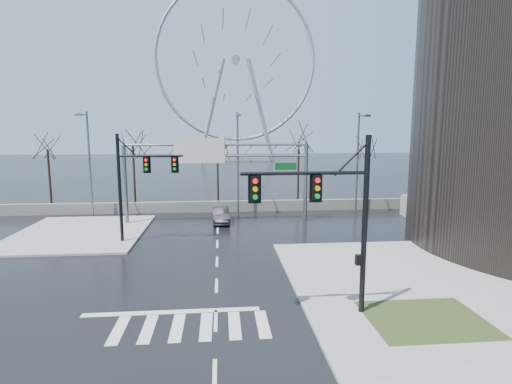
{
  "coord_description": "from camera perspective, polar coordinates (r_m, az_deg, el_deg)",
  "views": [
    {
      "loc": [
        0.28,
        -20.4,
        8.12
      ],
      "look_at": [
        2.73,
        6.76,
        4.0
      ],
      "focal_mm": 28.0,
      "sensor_mm": 36.0,
      "label": 1
    }
  ],
  "objects": [
    {
      "name": "streetlight_left",
      "position": [
        40.53,
        -22.87,
        4.76
      ],
      "size": [
        0.5,
        2.55,
        10.0
      ],
      "color": "slate",
      "rests_on": "ground"
    },
    {
      "name": "signal_mast_far",
      "position": [
        30.18,
        -16.89,
        1.97
      ],
      "size": [
        4.72,
        0.41,
        8.0
      ],
      "color": "black",
      "rests_on": "ground"
    },
    {
      "name": "sidewalk_right_ext",
      "position": [
        25.71,
        17.63,
        -10.06
      ],
      "size": [
        12.0,
        10.0,
        0.15
      ],
      "primitive_type": "cube",
      "color": "gray",
      "rests_on": "ground"
    },
    {
      "name": "signal_mast_near",
      "position": [
        17.38,
        11.2,
        -2.35
      ],
      "size": [
        5.52,
        0.41,
        8.0
      ],
      "color": "black",
      "rests_on": "ground"
    },
    {
      "name": "tree_center",
      "position": [
        45.0,
        -5.52,
        4.8
      ],
      "size": [
        3.25,
        3.25,
        6.5
      ],
      "color": "black",
      "rests_on": "ground"
    },
    {
      "name": "barrier_wall",
      "position": [
        41.1,
        -5.46,
        -2.06
      ],
      "size": [
        52.0,
        0.5,
        1.1
      ],
      "primitive_type": "cube",
      "color": "slate",
      "rests_on": "ground"
    },
    {
      "name": "ferris_wheel",
      "position": [
        116.89,
        -2.92,
        17.45
      ],
      "size": [
        45.0,
        6.0,
        50.91
      ],
      "color": "gray",
      "rests_on": "ground"
    },
    {
      "name": "sidewalk_far",
      "position": [
        35.24,
        -23.78,
        -5.35
      ],
      "size": [
        10.0,
        12.0,
        0.15
      ],
      "primitive_type": "cube",
      "color": "gray",
      "rests_on": "ground"
    },
    {
      "name": "streetlight_right",
      "position": [
        40.99,
        14.47,
        5.2
      ],
      "size": [
        0.5,
        2.55,
        10.0
      ],
      "color": "slate",
      "rests_on": "ground"
    },
    {
      "name": "sign_gantry",
      "position": [
        35.49,
        -6.21,
        3.79
      ],
      "size": [
        16.36,
        0.4,
        7.6
      ],
      "color": "slate",
      "rests_on": "ground"
    },
    {
      "name": "ground",
      "position": [
        21.96,
        -5.67,
        -13.15
      ],
      "size": [
        260.0,
        260.0,
        0.0
      ],
      "primitive_type": "plane",
      "color": "black",
      "rests_on": "ground"
    },
    {
      "name": "streetlight_mid",
      "position": [
        38.67,
        -2.61,
        5.27
      ],
      "size": [
        0.5,
        2.55,
        10.0
      ],
      "color": "slate",
      "rests_on": "ground"
    },
    {
      "name": "tree_far_right",
      "position": [
        47.52,
        15.51,
        5.02
      ],
      "size": [
        3.4,
        3.4,
        6.8
      ],
      "color": "black",
      "rests_on": "ground"
    },
    {
      "name": "tree_right",
      "position": [
        44.8,
        6.11,
        6.11
      ],
      "size": [
        3.9,
        3.9,
        7.8
      ],
      "color": "black",
      "rests_on": "ground"
    },
    {
      "name": "tree_left",
      "position": [
        44.92,
        -17.15,
        5.48
      ],
      "size": [
        3.75,
        3.75,
        7.5
      ],
      "color": "black",
      "rests_on": "ground"
    },
    {
      "name": "car",
      "position": [
        36.16,
        -5.04,
        -3.29
      ],
      "size": [
        1.6,
        4.25,
        1.38
      ],
      "primitive_type": "imported",
      "rotation": [
        0.0,
        0.0,
        0.03
      ],
      "color": "black",
      "rests_on": "ground"
    },
    {
      "name": "tree_far_left",
      "position": [
        48.08,
        -27.59,
        4.59
      ],
      "size": [
        3.5,
        3.5,
        7.0
      ],
      "color": "black",
      "rests_on": "ground"
    },
    {
      "name": "grass_strip",
      "position": [
        19.41,
        23.09,
        -16.36
      ],
      "size": [
        5.0,
        4.0,
        0.02
      ],
      "primitive_type": "cube",
      "color": "#243616",
      "rests_on": "sidewalk_near"
    }
  ]
}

